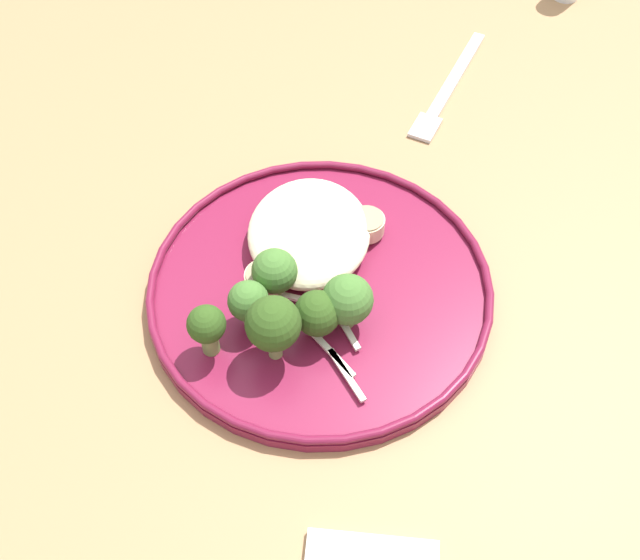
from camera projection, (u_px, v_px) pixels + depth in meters
The scene contains 19 objects.
ground at pixel (298, 557), 1.26m from camera, with size 6.00×6.00×0.00m, color #2D2B28.
wooden_dining_table at pixel (282, 336), 0.73m from camera, with size 1.40×1.00×0.74m.
dinner_plate at pixel (320, 288), 0.66m from camera, with size 0.29×0.29×0.02m.
noodle_bed at pixel (309, 232), 0.67m from camera, with size 0.12×0.11×0.03m.
seared_scallop_half_hidden at pixel (316, 242), 0.67m from camera, with size 0.03×0.03×0.01m.
seared_scallop_tiny_bay at pixel (288, 266), 0.65m from camera, with size 0.03×0.03×0.01m.
seared_scallop_on_noodles at pixel (265, 279), 0.65m from camera, with size 0.03×0.03×0.01m.
seared_scallop_tilted_round at pixel (367, 224), 0.68m from camera, with size 0.03×0.03×0.02m.
broccoli_floret_beside_noodles at pixel (274, 272), 0.63m from camera, with size 0.04×0.04×0.05m.
broccoli_floret_left_leaning at pixel (273, 324), 0.58m from camera, with size 0.04×0.04×0.06m.
broccoli_floret_right_tilted at pixel (347, 300), 0.61m from camera, with size 0.04×0.04×0.05m.
broccoli_floret_small_sprig at pixel (207, 327), 0.59m from camera, with size 0.03×0.03×0.05m.
broccoli_floret_tall_stalk at pixel (248, 302), 0.61m from camera, with size 0.03×0.03×0.05m.
broccoli_floret_center_pile at pixel (317, 314), 0.60m from camera, with size 0.04×0.04×0.05m.
onion_sliver_curled_piece at pixel (347, 375), 0.60m from camera, with size 0.05×0.01×0.00m, color silver.
onion_sliver_pale_crescent at pixel (331, 352), 0.61m from camera, with size 0.06×0.01×0.00m, color silver.
onion_sliver_long_sliver at pixel (274, 294), 0.65m from camera, with size 0.06×0.01×0.00m, color silver.
onion_sliver_short_strip at pixel (345, 326), 0.63m from camera, with size 0.05×0.01×0.00m, color silver.
dinner_fork at pixel (448, 88), 0.82m from camera, with size 0.18×0.09×0.00m.
Camera 1 is at (-0.39, -0.06, 1.28)m, focal length 43.85 mm.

